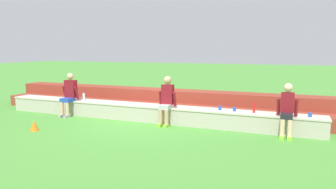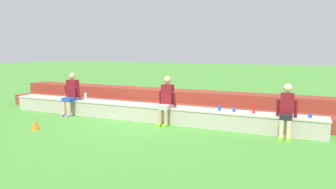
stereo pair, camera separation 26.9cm
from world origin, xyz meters
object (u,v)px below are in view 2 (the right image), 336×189
(person_left_of_center, at_px, (166,99))
(plastic_cup_left_end, at_px, (310,116))
(water_bottle_mid_left, at_px, (86,96))
(water_bottle_near_left, at_px, (254,108))
(person_far_left, at_px, (71,93))
(person_center, at_px, (287,110))
(plastic_cup_middle, at_px, (234,110))
(plastic_cup_right_end, at_px, (220,108))
(sports_cone, at_px, (35,125))

(person_left_of_center, bearing_deg, plastic_cup_left_end, 3.90)
(water_bottle_mid_left, xyz_separation_m, water_bottle_near_left, (5.36, -0.02, 0.01))
(person_far_left, distance_m, water_bottle_mid_left, 0.47)
(person_far_left, height_order, person_left_of_center, person_left_of_center)
(person_center, distance_m, plastic_cup_left_end, 0.62)
(water_bottle_near_left, xyz_separation_m, plastic_cup_left_end, (1.32, -0.02, -0.08))
(person_center, distance_m, water_bottle_mid_left, 6.17)
(water_bottle_mid_left, xyz_separation_m, plastic_cup_middle, (4.85, -0.03, -0.06))
(person_far_left, xyz_separation_m, person_center, (6.48, -0.01, -0.04))
(person_center, distance_m, water_bottle_near_left, 0.86)
(person_far_left, distance_m, plastic_cup_left_end, 7.01)
(water_bottle_near_left, bearing_deg, person_left_of_center, -173.42)
(person_far_left, xyz_separation_m, person_left_of_center, (3.34, 0.02, 0.00))
(person_center, xyz_separation_m, plastic_cup_middle, (-1.30, 0.30, -0.15))
(person_far_left, relative_size, person_left_of_center, 1.00)
(person_far_left, xyz_separation_m, water_bottle_mid_left, (0.32, 0.32, -0.13))
(person_far_left, height_order, water_bottle_mid_left, person_far_left)
(water_bottle_mid_left, relative_size, plastic_cup_right_end, 2.00)
(water_bottle_near_left, xyz_separation_m, plastic_cup_middle, (-0.50, -0.00, -0.07))
(person_left_of_center, distance_m, plastic_cup_right_end, 1.49)
(water_bottle_mid_left, xyz_separation_m, plastic_cup_left_end, (6.68, -0.04, -0.07))
(person_far_left, distance_m, sports_cone, 1.98)
(person_left_of_center, relative_size, plastic_cup_right_end, 11.04)
(person_far_left, relative_size, water_bottle_near_left, 5.07)
(water_bottle_near_left, relative_size, plastic_cup_left_end, 2.65)
(person_center, height_order, plastic_cup_middle, person_center)
(person_left_of_center, bearing_deg, plastic_cup_right_end, 10.51)
(person_left_of_center, height_order, plastic_cup_middle, person_left_of_center)
(water_bottle_mid_left, distance_m, plastic_cup_right_end, 4.46)
(water_bottle_mid_left, bearing_deg, plastic_cup_right_end, -0.30)
(water_bottle_near_left, relative_size, sports_cone, 1.02)
(person_left_of_center, relative_size, water_bottle_near_left, 5.07)
(plastic_cup_right_end, bearing_deg, person_far_left, -176.51)
(water_bottle_mid_left, xyz_separation_m, sports_cone, (0.05, -2.17, -0.46))
(plastic_cup_middle, relative_size, plastic_cup_left_end, 1.07)
(person_far_left, bearing_deg, sports_cone, -78.68)
(plastic_cup_middle, bearing_deg, water_bottle_mid_left, 179.69)
(person_center, bearing_deg, person_far_left, 179.89)
(person_left_of_center, distance_m, sports_cone, 3.56)
(person_center, bearing_deg, water_bottle_near_left, 159.09)
(water_bottle_mid_left, height_order, plastic_cup_left_end, water_bottle_mid_left)
(sports_cone, bearing_deg, person_left_of_center, 32.33)
(plastic_cup_middle, distance_m, plastic_cup_left_end, 1.83)
(person_left_of_center, relative_size, sports_cone, 5.18)
(person_center, height_order, plastic_cup_right_end, person_center)
(sports_cone, bearing_deg, person_far_left, 101.32)
(plastic_cup_left_end, relative_size, sports_cone, 0.38)
(person_far_left, bearing_deg, plastic_cup_right_end, 3.49)
(person_center, xyz_separation_m, plastic_cup_left_end, (0.52, 0.29, -0.15))
(person_center, xyz_separation_m, water_bottle_near_left, (-0.80, 0.31, -0.07))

